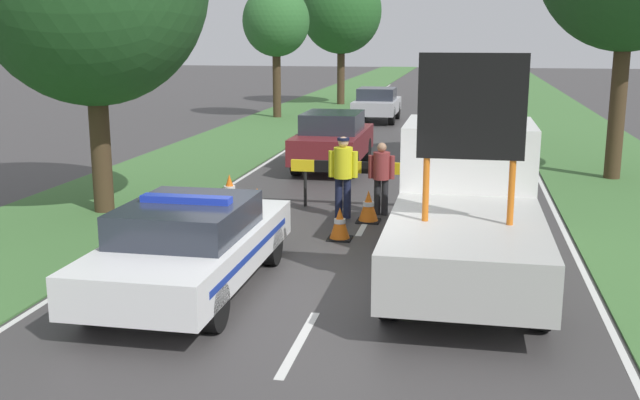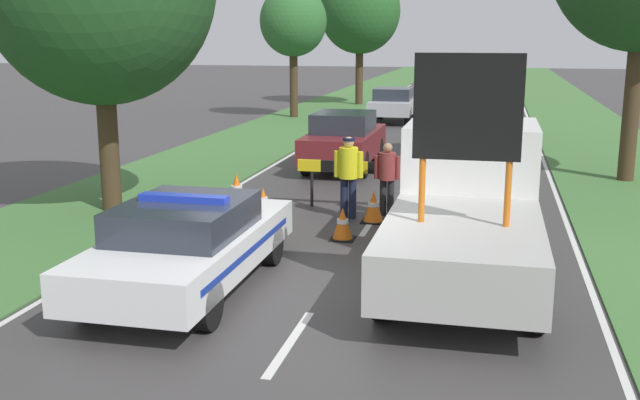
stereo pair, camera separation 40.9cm
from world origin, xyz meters
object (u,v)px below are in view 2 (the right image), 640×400
object	(u,v)px
traffic_cone_near_truck	(343,224)
roadside_tree_near_right	(360,11)
work_truck	(467,203)
traffic_cone_centre_front	(237,190)
queued_car_sedan_silver	(393,104)
traffic_cone_behind_barrier	(263,201)
queued_car_wagon_maroon	(344,140)
police_car	(189,243)
traffic_cone_near_police	(373,207)
queued_car_sedan_black	(480,120)
police_officer	(348,170)
roadside_tree_near_left	(293,22)
pedestrian_civilian	(387,173)
road_barrier	(368,170)

from	to	relation	value
traffic_cone_near_truck	roadside_tree_near_right	world-z (taller)	roadside_tree_near_right
work_truck	traffic_cone_centre_front	size ratio (longest dim) A/B	8.07
traffic_cone_near_truck	queued_car_sedan_silver	distance (m)	19.61
traffic_cone_behind_barrier	queued_car_wagon_maroon	xyz separation A→B (m)	(0.60, 5.86, 0.55)
police_car	traffic_cone_near_police	distance (m)	5.14
work_truck	queued_car_sedan_silver	distance (m)	21.28
traffic_cone_behind_barrier	roadside_tree_near_right	bearing A→B (deg)	95.56
queued_car_sedan_black	work_truck	bearing A→B (deg)	90.42
work_truck	queued_car_wagon_maroon	xyz separation A→B (m)	(-3.78, 8.90, -0.30)
work_truck	police_officer	size ratio (longest dim) A/B	3.43
traffic_cone_behind_barrier	roadside_tree_near_left	xyz separation A→B (m)	(-4.29, 18.57, 4.04)
traffic_cone_behind_barrier	queued_car_wagon_maroon	size ratio (longest dim) A/B	0.13
police_car	queued_car_sedan_black	bearing A→B (deg)	81.17
pedestrian_civilian	queued_car_wagon_maroon	bearing A→B (deg)	83.41
traffic_cone_centre_front	queued_car_sedan_black	size ratio (longest dim) A/B	0.18
work_truck	queued_car_wagon_maroon	world-z (taller)	work_truck
queued_car_sedan_black	roadside_tree_near_left	bearing A→B (deg)	-35.46
roadside_tree_near_right	road_barrier	bearing A→B (deg)	-79.45
traffic_cone_near_police	queued_car_sedan_black	bearing A→B (deg)	81.73
pedestrian_civilian	queued_car_sedan_black	size ratio (longest dim) A/B	0.38
police_officer	roadside_tree_near_right	world-z (taller)	roadside_tree_near_right
traffic_cone_centre_front	roadside_tree_near_left	distance (m)	18.72
traffic_cone_behind_barrier	roadside_tree_near_right	world-z (taller)	roadside_tree_near_right
traffic_cone_behind_barrier	queued_car_sedan_silver	distance (m)	17.88
queued_car_sedan_black	roadside_tree_near_left	distance (m)	11.08
work_truck	roadside_tree_near_right	distance (m)	29.80
pedestrian_civilian	queued_car_wagon_maroon	size ratio (longest dim) A/B	0.36
police_officer	traffic_cone_near_police	world-z (taller)	police_officer
traffic_cone_near_truck	roadside_tree_near_right	distance (m)	28.13
work_truck	queued_car_sedan_black	size ratio (longest dim) A/B	1.45
roadside_tree_near_left	work_truck	bearing A→B (deg)	-68.15
roadside_tree_near_right	police_officer	bearing A→B (deg)	-80.38
road_barrier	queued_car_sedan_black	size ratio (longest dim) A/B	0.78
police_car	queued_car_sedan_silver	distance (m)	22.79
road_barrier	traffic_cone_behind_barrier	size ratio (longest dim) A/B	5.53
police_car	queued_car_sedan_silver	xyz separation A→B (m)	(0.05, 22.79, 0.06)
police_officer	roadside_tree_near_right	xyz separation A→B (m)	(-4.35, 25.69, 3.96)
police_car	traffic_cone_centre_front	bearing A→B (deg)	105.88
traffic_cone_centre_front	queued_car_sedan_silver	size ratio (longest dim) A/B	0.19
police_car	traffic_cone_behind_barrier	bearing A→B (deg)	98.15
police_car	traffic_cone_near_police	world-z (taller)	police_car
police_car	work_truck	world-z (taller)	work_truck
road_barrier	traffic_cone_near_police	xyz separation A→B (m)	(0.31, -1.13, -0.54)
traffic_cone_near_police	roadside_tree_near_left	size ratio (longest dim) A/B	0.11
pedestrian_civilian	queued_car_wagon_maroon	distance (m)	5.77
police_car	roadside_tree_near_right	size ratio (longest dim) A/B	0.66
road_barrier	traffic_cone_near_police	distance (m)	1.29
road_barrier	traffic_cone_behind_barrier	xyz separation A→B (m)	(-2.11, -0.92, -0.59)
queued_car_sedan_black	traffic_cone_near_truck	bearing A→B (deg)	81.18
pedestrian_civilian	queued_car_wagon_maroon	xyz separation A→B (m)	(-2.00, 5.41, -0.08)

